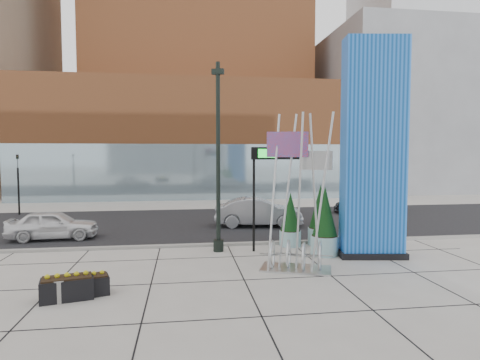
{
  "coord_description": "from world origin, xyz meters",
  "views": [
    {
      "loc": [
        -0.94,
        -13.76,
        4.15
      ],
      "look_at": [
        1.28,
        2.0,
        3.1
      ],
      "focal_mm": 30.0,
      "sensor_mm": 36.0,
      "label": 1
    }
  ],
  "objects": [
    {
      "name": "street_asphalt",
      "position": [
        0.0,
        10.0,
        0.01
      ],
      "size": [
        80.0,
        12.0,
        0.02
      ],
      "primitive_type": "cube",
      "color": "black",
      "rests_on": "ground"
    },
    {
      "name": "blue_pylon",
      "position": [
        6.52,
        1.24,
        4.19
      ],
      "size": [
        2.74,
        1.5,
        8.67
      ],
      "rotation": [
        0.0,
        0.0,
        -0.14
      ],
      "color": "#0B4DAF",
      "rests_on": "ground"
    },
    {
      "name": "curb_edge",
      "position": [
        0.0,
        4.0,
        0.06
      ],
      "size": [
        80.0,
        0.3,
        0.12
      ],
      "primitive_type": "cube",
      "color": "gray",
      "rests_on": "ground"
    },
    {
      "name": "car_dark_east",
      "position": [
        11.63,
        12.41,
        0.65
      ],
      "size": [
        4.67,
        2.42,
        1.29
      ],
      "primitive_type": "imported",
      "rotation": [
        0.0,
        0.0,
        -1.71
      ],
      "color": "black",
      "rests_on": "ground"
    },
    {
      "name": "traffic_signal",
      "position": [
        -12.0,
        15.0,
        2.3
      ],
      "size": [
        0.15,
        0.18,
        4.1
      ],
      "color": "black",
      "rests_on": "ground"
    },
    {
      "name": "public_art_sculpture",
      "position": [
        3.03,
        -0.09,
        1.47
      ],
      "size": [
        2.74,
        2.03,
        5.59
      ],
      "rotation": [
        0.0,
        0.0,
        -0.37
      ],
      "color": "silver",
      "rests_on": "ground"
    },
    {
      "name": "round_planter_east",
      "position": [
        4.76,
        1.8,
        1.33
      ],
      "size": [
        1.12,
        1.12,
        2.81
      ],
      "color": "#98C7CC",
      "rests_on": "ground"
    },
    {
      "name": "building_pale_office",
      "position": [
        36.0,
        48.0,
        27.5
      ],
      "size": [
        16.0,
        16.0,
        55.0
      ],
      "primitive_type": "cube",
      "color": "#B2B7BC",
      "rests_on": "ground"
    },
    {
      "name": "round_planter_mid",
      "position": [
        5.2,
        3.6,
        1.3
      ],
      "size": [
        1.1,
        1.1,
        2.75
      ],
      "color": "#98C7CC",
      "rests_on": "ground"
    },
    {
      "name": "ground",
      "position": [
        0.0,
        0.0,
        0.0
      ],
      "size": [
        160.0,
        160.0,
        0.0
      ],
      "primitive_type": "plane",
      "color": "#9E9991",
      "rests_on": "ground"
    },
    {
      "name": "concrete_bollard",
      "position": [
        -4.4,
        -2.24,
        0.32
      ],
      "size": [
        0.32,
        0.32,
        0.63
      ],
      "primitive_type": "cylinder",
      "color": "gray",
      "rests_on": "ground"
    },
    {
      "name": "tower_podium",
      "position": [
        1.0,
        27.0,
        5.5
      ],
      "size": [
        34.0,
        10.0,
        11.0
      ],
      "primitive_type": "cube",
      "color": "#AC5E32",
      "rests_on": "ground"
    },
    {
      "name": "lamp_post",
      "position": [
        0.5,
        3.0,
        3.25
      ],
      "size": [
        0.54,
        0.44,
        7.93
      ],
      "rotation": [
        0.0,
        0.0,
        -0.37
      ],
      "color": "black",
      "rests_on": "ground"
    },
    {
      "name": "box_planter_north",
      "position": [
        -4.26,
        -2.0,
        0.36
      ],
      "size": [
        1.54,
        1.03,
        0.78
      ],
      "rotation": [
        0.0,
        0.0,
        0.24
      ],
      "color": "black",
      "rests_on": "ground"
    },
    {
      "name": "box_planter_south",
      "position": [
        -3.8,
        -1.77,
        0.32
      ],
      "size": [
        1.4,
        0.99,
        0.7
      ],
      "rotation": [
        0.0,
        0.0,
        0.31
      ],
      "color": "black",
      "rests_on": "ground"
    },
    {
      "name": "round_planter_west",
      "position": [
        3.8,
        3.6,
        1.14
      ],
      "size": [
        0.97,
        0.97,
        2.42
      ],
      "color": "#98C7CC",
      "rests_on": "ground"
    },
    {
      "name": "car_white_west",
      "position": [
        -7.22,
        6.48,
        0.7
      ],
      "size": [
        4.22,
        1.92,
        1.4
      ],
      "primitive_type": "imported",
      "rotation": [
        0.0,
        0.0,
        1.64
      ],
      "color": "white",
      "rests_on": "ground"
    },
    {
      "name": "tower_glass_front",
      "position": [
        1.0,
        22.2,
        2.5
      ],
      "size": [
        34.0,
        0.6,
        5.0
      ],
      "primitive_type": "cube",
      "color": "#8CA5B2",
      "rests_on": "ground"
    },
    {
      "name": "building_grey_parking",
      "position": [
        26.0,
        32.0,
        9.0
      ],
      "size": [
        20.0,
        18.0,
        18.0
      ],
      "primitive_type": "cube",
      "color": "slate",
      "rests_on": "ground"
    },
    {
      "name": "car_silver_mid",
      "position": [
        3.25,
        8.5,
        0.81
      ],
      "size": [
        5.1,
        2.35,
        1.62
      ],
      "primitive_type": "imported",
      "rotation": [
        0.0,
        0.0,
        1.44
      ],
      "color": "#96989D",
      "rests_on": "ground"
    },
    {
      "name": "overhead_street_sign",
      "position": [
        2.74,
        2.8,
        3.8
      ],
      "size": [
        2.09,
        0.3,
        4.42
      ],
      "rotation": [
        0.0,
        0.0,
        0.05
      ],
      "color": "black",
      "rests_on": "ground"
    }
  ]
}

